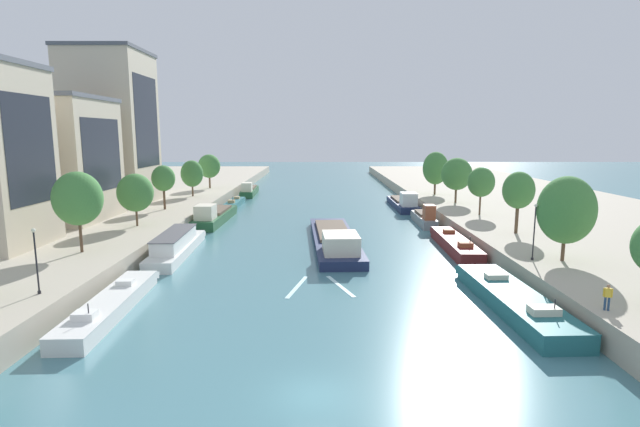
# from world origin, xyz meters

# --- Properties ---
(ground_plane) EXTENTS (400.00, 400.00, 0.00)m
(ground_plane) POSITION_xyz_m (0.00, 0.00, 0.00)
(ground_plane) COLOR teal
(quay_left) EXTENTS (36.00, 170.00, 1.96)m
(quay_left) POSITION_xyz_m (-34.66, 55.00, 0.98)
(quay_left) COLOR #B2A893
(quay_left) RESTS_ON ground
(quay_right) EXTENTS (36.00, 170.00, 1.96)m
(quay_right) POSITION_xyz_m (34.66, 55.00, 0.98)
(quay_right) COLOR #B2A893
(quay_right) RESTS_ON ground
(barge_midriver) EXTENTS (5.94, 24.51, 2.80)m
(barge_midriver) POSITION_xyz_m (1.96, 31.92, 0.83)
(barge_midriver) COLOR #1E284C
(barge_midriver) RESTS_ON ground
(wake_behind_barge) EXTENTS (5.59, 6.05, 0.03)m
(wake_behind_barge) POSITION_xyz_m (0.18, 17.07, 0.01)
(wake_behind_barge) COLOR silver
(wake_behind_barge) RESTS_ON ground
(moored_boat_left_lone) EXTENTS (2.96, 14.99, 2.21)m
(moored_boat_left_lone) POSITION_xyz_m (-14.59, 11.27, 0.58)
(moored_boat_left_lone) COLOR silver
(moored_boat_left_lone) RESTS_ON ground
(moored_boat_left_upstream) EXTENTS (3.48, 16.40, 2.50)m
(moored_boat_left_upstream) POSITION_xyz_m (-14.83, 28.00, 1.04)
(moored_boat_left_upstream) COLOR silver
(moored_boat_left_upstream) RESTS_ON ground
(moored_boat_left_far) EXTENTS (3.61, 16.71, 3.24)m
(moored_boat_left_far) POSITION_xyz_m (-14.89, 46.83, 0.99)
(moored_boat_left_far) COLOR #235633
(moored_boat_left_far) RESTS_ON ground
(moored_boat_left_end) EXTENTS (2.13, 11.43, 2.07)m
(moored_boat_left_end) POSITION_xyz_m (-14.83, 63.32, 0.52)
(moored_boat_left_end) COLOR #23666B
(moored_boat_left_end) RESTS_ON ground
(moored_boat_left_near) EXTENTS (3.07, 14.41, 2.98)m
(moored_boat_left_near) POSITION_xyz_m (-14.46, 78.77, 0.93)
(moored_boat_left_near) COLOR #235633
(moored_boat_left_near) RESTS_ON ground
(moored_boat_right_upstream) EXTENTS (3.97, 16.33, 2.38)m
(moored_boat_right_upstream) POSITION_xyz_m (14.30, 12.04, 0.66)
(moored_boat_right_upstream) COLOR #23666B
(moored_boat_right_upstream) RESTS_ON ground
(moored_boat_right_gap_after) EXTENTS (2.86, 15.06, 2.41)m
(moored_boat_right_gap_after) POSITION_xyz_m (15.06, 30.13, 0.68)
(moored_boat_right_gap_after) COLOR maroon
(moored_boat_right_gap_after) RESTS_ON ground
(moored_boat_right_midway) EXTENTS (2.01, 10.59, 3.21)m
(moored_boat_right_midway) POSITION_xyz_m (14.91, 45.21, 0.97)
(moored_boat_right_midway) COLOR gray
(moored_boat_right_midway) RESTS_ON ground
(moored_boat_right_downstream) EXTENTS (3.37, 16.56, 3.22)m
(moored_boat_right_downstream) POSITION_xyz_m (14.53, 60.35, 0.94)
(moored_boat_right_downstream) COLOR #1E284C
(moored_boat_right_downstream) RESTS_ON ground
(tree_left_distant) EXTENTS (4.27, 4.27, 7.32)m
(tree_left_distant) POSITION_xyz_m (-21.35, 21.11, 6.86)
(tree_left_distant) COLOR brown
(tree_left_distant) RESTS_ON quay_left
(tree_left_far) EXTENTS (4.09, 4.09, 6.10)m
(tree_left_far) POSITION_xyz_m (-21.08, 33.86, 5.86)
(tree_left_far) COLOR brown
(tree_left_far) RESTS_ON quay_left
(tree_left_second) EXTENTS (3.26, 3.26, 6.26)m
(tree_left_second) POSITION_xyz_m (-21.84, 46.48, 6.37)
(tree_left_second) COLOR brown
(tree_left_second) RESTS_ON quay_left
(tree_left_by_lamp) EXTENTS (3.78, 3.78, 6.17)m
(tree_left_by_lamp) POSITION_xyz_m (-21.68, 61.27, 5.85)
(tree_left_by_lamp) COLOR brown
(tree_left_by_lamp) RESTS_ON quay_left
(tree_left_third) EXTENTS (4.31, 4.31, 6.67)m
(tree_left_third) POSITION_xyz_m (-21.54, 73.81, 6.31)
(tree_left_third) COLOR brown
(tree_left_third) RESTS_ON quay_left
(tree_right_far) EXTENTS (4.63, 4.63, 7.18)m
(tree_right_far) POSITION_xyz_m (20.78, 18.06, 6.31)
(tree_right_far) COLOR brown
(tree_right_far) RESTS_ON quay_right
(tree_right_end_of_row) EXTENTS (3.32, 3.32, 6.67)m
(tree_right_end_of_row) POSITION_xyz_m (21.47, 29.64, 6.61)
(tree_right_end_of_row) COLOR brown
(tree_right_end_of_row) RESTS_ON quay_right
(tree_right_by_lamp) EXTENTS (3.50, 3.50, 6.30)m
(tree_right_by_lamp) POSITION_xyz_m (21.51, 41.88, 6.29)
(tree_right_by_lamp) COLOR brown
(tree_right_by_lamp) RESTS_ON quay_right
(tree_right_midway) EXTENTS (4.68, 4.68, 6.99)m
(tree_right_midway) POSITION_xyz_m (21.41, 53.12, 6.45)
(tree_right_midway) COLOR brown
(tree_right_midway) RESTS_ON quay_right
(tree_right_second) EXTENTS (4.46, 4.46, 7.53)m
(tree_right_second) POSITION_xyz_m (20.67, 63.84, 6.60)
(tree_right_second) COLOR brown
(tree_right_second) RESTS_ON quay_right
(lamppost_left_bank) EXTENTS (0.28, 0.28, 4.48)m
(lamppost_left_bank) POSITION_xyz_m (-18.57, 9.47, 4.43)
(lamppost_left_bank) COLOR black
(lamppost_left_bank) RESTS_ON quay_left
(lamppost_right_bank) EXTENTS (0.28, 0.28, 4.83)m
(lamppost_right_bank) POSITION_xyz_m (18.35, 18.31, 4.61)
(lamppost_right_bank) COLOR black
(lamppost_right_bank) RESTS_ON quay_right
(building_left_tall) EXTENTS (10.56, 13.06, 15.17)m
(building_left_tall) POSITION_xyz_m (-31.54, 38.06, 9.57)
(building_left_tall) COLOR beige
(building_left_tall) RESTS_ON quay_left
(building_left_corner) EXTENTS (11.20, 12.37, 23.11)m
(building_left_corner) POSITION_xyz_m (-31.54, 53.29, 13.53)
(building_left_corner) COLOR beige
(building_left_corner) RESTS_ON quay_left
(person_on_quay) EXTENTS (0.50, 0.31, 1.62)m
(person_on_quay) POSITION_xyz_m (17.69, 6.37, 2.89)
(person_on_quay) COLOR navy
(person_on_quay) RESTS_ON quay_right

